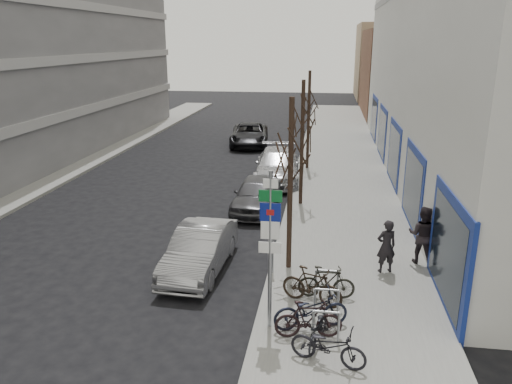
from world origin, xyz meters
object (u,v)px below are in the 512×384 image
(tree_near, at_px, (291,145))
(bike_far_inner, at_px, (312,286))
(pedestrian_near, at_px, (386,246))
(bike_mid_curb, at_px, (311,307))
(tree_mid, at_px, (303,114))
(bike_far_curb, at_px, (328,343))
(bike_near_left, at_px, (319,326))
(pedestrian_far, at_px, (423,235))
(highway_sign_pole, at_px, (270,241))
(meter_mid, at_px, (288,196))
(bike_near_right, at_px, (309,319))
(parked_car_back, at_px, (277,166))
(meter_back, at_px, (296,165))
(parked_car_mid, at_px, (256,194))
(bike_rack, at_px, (326,300))
(parked_car_front, at_px, (200,250))
(meter_front, at_px, (273,250))
(bike_mid_inner, at_px, (326,282))
(tree_far, at_px, (309,97))
(lane_car, at_px, (249,135))

(tree_near, distance_m, bike_far_inner, 4.15)
(pedestrian_near, bearing_deg, bike_mid_curb, 40.49)
(tree_mid, bearing_deg, bike_mid_curb, -85.27)
(tree_mid, bearing_deg, bike_far_curb, -83.64)
(bike_near_left, relative_size, pedestrian_far, 0.79)
(highway_sign_pole, xyz_separation_m, meter_mid, (-0.25, 8.51, -1.54))
(bike_near_right, distance_m, bike_far_curb, 1.07)
(bike_far_curb, relative_size, parked_car_back, 0.31)
(meter_mid, relative_size, meter_back, 1.00)
(bike_far_inner, bearing_deg, pedestrian_far, -26.40)
(highway_sign_pole, height_order, parked_car_mid, highway_sign_pole)
(bike_near_right, bearing_deg, tree_near, 2.74)
(bike_rack, height_order, bike_near_left, bike_near_left)
(meter_back, height_order, bike_mid_curb, meter_back)
(bike_rack, xyz_separation_m, pedestrian_near, (1.79, 2.98, 0.34))
(meter_back, relative_size, bike_far_inner, 0.71)
(parked_car_front, bearing_deg, bike_far_curb, -45.15)
(meter_front, bearing_deg, highway_sign_pole, -85.25)
(bike_near_right, bearing_deg, highway_sign_pole, 60.99)
(pedestrian_near, bearing_deg, bike_near_right, 42.98)
(bike_mid_curb, bearing_deg, tree_mid, -14.54)
(bike_far_curb, distance_m, parked_car_back, 15.68)
(meter_back, xyz_separation_m, bike_mid_inner, (1.64, -12.34, -0.28))
(bike_near_right, height_order, parked_car_back, parked_car_back)
(meter_mid, bearing_deg, tree_far, 86.78)
(bike_rack, bearing_deg, pedestrian_far, 51.97)
(bike_near_right, xyz_separation_m, bike_mid_inner, (0.41, 2.04, -0.02))
(parked_car_mid, relative_size, pedestrian_near, 2.51)
(meter_mid, relative_size, parked_car_mid, 0.30)
(bike_rack, relative_size, meter_mid, 1.78)
(parked_car_back, bearing_deg, bike_far_curb, -83.89)
(tree_far, distance_m, bike_mid_curb, 16.80)
(bike_far_curb, bearing_deg, bike_near_left, 32.44)
(parked_car_back, distance_m, lane_car, 9.24)
(tree_far, xyz_separation_m, bike_far_inner, (0.81, -15.22, -3.41))
(tree_mid, distance_m, meter_back, 5.13)
(parked_car_back, bearing_deg, meter_front, -88.70)
(bike_rack, bearing_deg, bike_mid_inner, 90.39)
(bike_rack, xyz_separation_m, parked_car_mid, (-3.06, 8.65, 0.07))
(bike_mid_curb, xyz_separation_m, parked_car_mid, (-2.69, 9.19, -0.01))
(highway_sign_pole, bearing_deg, pedestrian_near, 48.41)
(meter_back, relative_size, bike_mid_inner, 0.80)
(meter_front, bearing_deg, bike_near_right, -69.90)
(meter_back, distance_m, parked_car_back, 1.01)
(tree_near, relative_size, bike_far_inner, 3.10)
(tree_near, relative_size, lane_car, 1.01)
(meter_front, height_order, bike_far_inner, meter_front)
(bike_near_left, bearing_deg, tree_mid, 109.26)
(tree_mid, distance_m, bike_near_right, 10.96)
(bike_far_inner, distance_m, pedestrian_near, 3.18)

